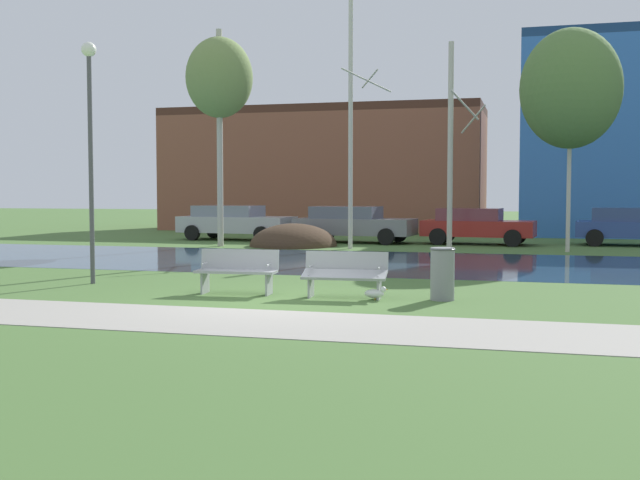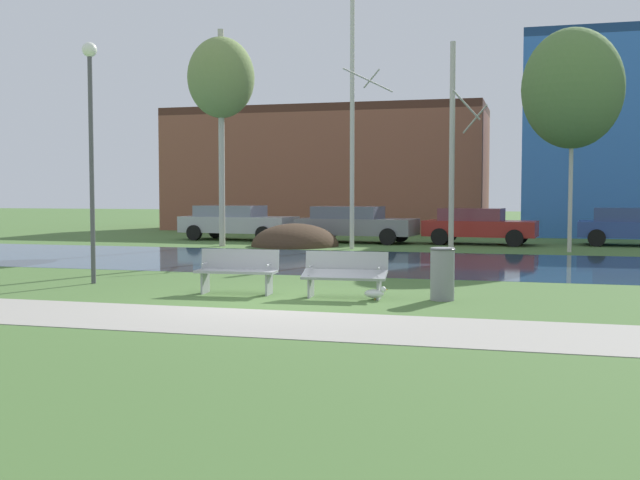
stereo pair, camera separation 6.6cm
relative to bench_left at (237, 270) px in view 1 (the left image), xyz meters
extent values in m
plane|color=#476B33|center=(1.10, 9.13, -0.47)|extent=(120.00, 120.00, 0.00)
cube|color=#9E998E|center=(1.10, -3.10, -0.47)|extent=(60.00, 2.43, 0.01)
cube|color=#2D475B|center=(1.10, 7.56, -0.47)|extent=(80.00, 7.95, 0.01)
ellipsoid|color=#423021|center=(-2.97, 13.41, -0.47)|extent=(3.24, 3.53, 1.69)
cube|color=#9EA0A3|center=(0.01, -0.09, -0.02)|extent=(1.63, 0.59, 0.05)
cube|color=#9EA0A3|center=(-0.01, 0.18, 0.20)|extent=(1.60, 0.19, 0.40)
cube|color=#9EA0A3|center=(-0.65, -0.08, -0.25)|extent=(0.07, 0.43, 0.45)
cube|color=#9EA0A3|center=(0.66, 0.01, -0.25)|extent=(0.07, 0.43, 0.45)
cylinder|color=#9EA0A3|center=(-0.65, -0.12, 0.12)|extent=(0.06, 0.28, 0.04)
cylinder|color=#9EA0A3|center=(0.66, -0.03, 0.12)|extent=(0.06, 0.28, 0.04)
cube|color=#9EA0A3|center=(2.19, -0.09, -0.02)|extent=(1.63, 0.59, 0.17)
cube|color=#9EA0A3|center=(2.17, 0.18, 0.20)|extent=(1.60, 0.19, 0.40)
cube|color=#9EA0A3|center=(1.54, -0.08, -0.25)|extent=(0.07, 0.43, 0.45)
cube|color=#9EA0A3|center=(2.84, 0.01, -0.25)|extent=(0.07, 0.43, 0.45)
cylinder|color=#9EA0A3|center=(1.54, -0.12, 0.12)|extent=(0.06, 0.28, 0.04)
cylinder|color=#9EA0A3|center=(2.85, -0.03, 0.12)|extent=(0.06, 0.28, 0.04)
cylinder|color=gray|center=(4.01, 0.16, 0.02)|extent=(0.44, 0.44, 0.98)
torus|color=#494A4C|center=(4.01, 0.16, 0.48)|extent=(0.47, 0.47, 0.04)
ellipsoid|color=white|center=(2.79, -0.17, -0.35)|extent=(0.37, 0.17, 0.17)
sphere|color=white|center=(2.95, -0.17, -0.27)|extent=(0.12, 0.12, 0.12)
cone|color=gold|center=(3.02, -0.17, -0.27)|extent=(0.06, 0.04, 0.04)
cylinder|color=gold|center=(2.80, -0.21, -0.42)|extent=(0.01, 0.01, 0.10)
cylinder|color=gold|center=(2.80, -0.14, -0.42)|extent=(0.01, 0.01, 0.10)
cylinder|color=#4C4C51|center=(-3.70, 0.79, 1.99)|extent=(0.10, 0.10, 4.93)
sphere|color=white|center=(-3.70, 0.79, 4.61)|extent=(0.32, 0.32, 0.32)
cylinder|color=#BCB7A8|center=(-5.57, 12.62, 3.51)|extent=(0.22, 0.22, 7.97)
ellipsoid|color=olive|center=(-5.57, 12.62, 5.74)|extent=(2.46, 2.46, 2.95)
cylinder|color=beige|center=(-0.61, 12.60, 3.96)|extent=(0.16, 0.16, 8.87)
cylinder|color=beige|center=(-0.01, 13.01, 5.54)|extent=(0.83, 1.19, 0.51)
cylinder|color=beige|center=(0.12, 11.85, 5.33)|extent=(1.47, 1.43, 0.70)
cylinder|color=beige|center=(2.79, 13.52, 3.16)|extent=(0.19, 0.19, 7.27)
cylinder|color=beige|center=(3.53, 14.03, 4.12)|extent=(0.97, 1.38, 0.90)
cylinder|color=beige|center=(3.32, 12.98, 4.52)|extent=(0.93, 0.91, 1.00)
cylinder|color=beige|center=(6.78, 13.03, 3.01)|extent=(0.14, 0.14, 6.97)
ellipsoid|color=#567A3D|center=(6.78, 13.03, 4.97)|extent=(3.32, 3.32, 3.98)
cube|color=#B2B5BC|center=(-6.34, 16.26, 0.18)|extent=(4.94, 2.32, 0.67)
cube|color=gray|center=(-6.73, 16.30, 0.74)|extent=(2.82, 1.90, 0.46)
cylinder|color=black|center=(-4.68, 17.05, -0.15)|extent=(0.66, 0.28, 0.64)
cylinder|color=black|center=(-4.86, 15.18, -0.15)|extent=(0.66, 0.28, 0.64)
cylinder|color=black|center=(-7.83, 17.35, -0.15)|extent=(0.66, 0.28, 0.64)
cylinder|color=black|center=(-8.01, 15.47, -0.15)|extent=(0.66, 0.28, 0.64)
cube|color=slate|center=(-1.17, 15.86, 0.17)|extent=(4.82, 2.29, 0.64)
cube|color=slate|center=(-1.54, 15.90, 0.73)|extent=(2.76, 1.88, 0.48)
cylinder|color=black|center=(0.46, 16.65, -0.15)|extent=(0.66, 0.28, 0.64)
cylinder|color=black|center=(0.28, 14.79, -0.15)|extent=(0.66, 0.28, 0.64)
cylinder|color=black|center=(-2.61, 16.93, -0.15)|extent=(0.66, 0.28, 0.64)
cylinder|color=black|center=(-2.79, 15.08, -0.15)|extent=(0.66, 0.28, 0.64)
cube|color=maroon|center=(3.64, 16.06, 0.15)|extent=(4.35, 2.13, 0.60)
cube|color=brown|center=(3.30, 16.09, 0.68)|extent=(2.49, 1.75, 0.47)
cylinder|color=black|center=(5.10, 16.80, -0.15)|extent=(0.66, 0.28, 0.64)
cylinder|color=black|center=(4.94, 15.06, -0.15)|extent=(0.66, 0.28, 0.64)
cylinder|color=black|center=(2.34, 17.06, -0.15)|extent=(0.66, 0.28, 0.64)
cylinder|color=black|center=(2.17, 15.32, -0.15)|extent=(0.66, 0.28, 0.64)
cube|color=#2D4793|center=(9.28, 16.85, 0.14)|extent=(4.22, 2.25, 0.59)
cube|color=#32457F|center=(8.96, 16.88, 0.69)|extent=(2.42, 1.86, 0.51)
cylinder|color=black|center=(8.04, 17.91, -0.15)|extent=(0.66, 0.28, 0.64)
cylinder|color=black|center=(7.86, 16.04, -0.15)|extent=(0.66, 0.28, 0.64)
cube|color=brown|center=(-5.13, 26.12, 2.53)|extent=(16.68, 6.10, 6.01)
cube|color=#4E2C21|center=(-5.13, 26.12, 5.74)|extent=(16.68, 6.10, 0.40)
camera|label=1|loc=(5.58, -14.34, 1.54)|focal=43.79mm
camera|label=2|loc=(5.65, -14.33, 1.54)|focal=43.79mm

